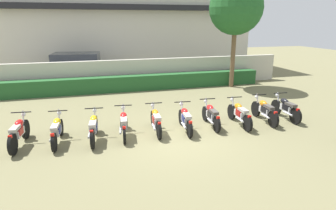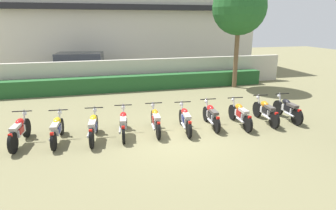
% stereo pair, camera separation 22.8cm
% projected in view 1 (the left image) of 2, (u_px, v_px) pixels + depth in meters
% --- Properties ---
extents(ground, '(60.00, 60.00, 0.00)m').
position_uv_depth(ground, '(175.00, 137.00, 9.54)').
color(ground, olive).
extents(building, '(19.29, 6.50, 8.74)m').
position_uv_depth(building, '(118.00, 13.00, 21.94)').
color(building, beige).
rests_on(building, ground).
extents(compound_wall, '(18.33, 0.30, 1.64)m').
position_uv_depth(compound_wall, '(135.00, 74.00, 16.55)').
color(compound_wall, '#BCB7A8').
rests_on(compound_wall, ground).
extents(hedge_row, '(14.66, 0.70, 0.84)m').
position_uv_depth(hedge_row, '(137.00, 83.00, 16.01)').
color(hedge_row, '#235628').
rests_on(hedge_row, ground).
extents(parked_car, '(4.73, 2.62, 1.89)m').
position_uv_depth(parked_car, '(80.00, 69.00, 17.52)').
color(parked_car, silver).
rests_on(parked_car, ground).
extents(tree_near_inspector, '(2.97, 2.97, 5.94)m').
position_uv_depth(tree_near_inspector, '(236.00, 8.00, 15.72)').
color(tree_near_inspector, brown).
rests_on(tree_near_inspector, ground).
extents(motorcycle_in_row_0, '(0.60, 1.88, 0.98)m').
position_uv_depth(motorcycle_in_row_0, '(19.00, 132.00, 8.75)').
color(motorcycle_in_row_0, black).
rests_on(motorcycle_in_row_0, ground).
extents(motorcycle_in_row_1, '(0.60, 1.85, 0.94)m').
position_uv_depth(motorcycle_in_row_1, '(57.00, 130.00, 8.99)').
color(motorcycle_in_row_1, black).
rests_on(motorcycle_in_row_1, ground).
extents(motorcycle_in_row_2, '(0.60, 1.90, 0.97)m').
position_uv_depth(motorcycle_in_row_2, '(94.00, 127.00, 9.18)').
color(motorcycle_in_row_2, black).
rests_on(motorcycle_in_row_2, ground).
extents(motorcycle_in_row_3, '(0.60, 1.88, 0.94)m').
position_uv_depth(motorcycle_in_row_3, '(124.00, 123.00, 9.57)').
color(motorcycle_in_row_3, black).
rests_on(motorcycle_in_row_3, ground).
extents(motorcycle_in_row_4, '(0.60, 1.81, 0.95)m').
position_uv_depth(motorcycle_in_row_4, '(156.00, 120.00, 9.85)').
color(motorcycle_in_row_4, black).
rests_on(motorcycle_in_row_4, ground).
extents(motorcycle_in_row_5, '(0.60, 1.86, 0.94)m').
position_uv_depth(motorcycle_in_row_5, '(185.00, 119.00, 10.02)').
color(motorcycle_in_row_5, black).
rests_on(motorcycle_in_row_5, ground).
extents(motorcycle_in_row_6, '(0.60, 1.80, 0.95)m').
position_uv_depth(motorcycle_in_row_6, '(211.00, 115.00, 10.44)').
color(motorcycle_in_row_6, black).
rests_on(motorcycle_in_row_6, ground).
extents(motorcycle_in_row_7, '(0.60, 1.95, 0.96)m').
position_uv_depth(motorcycle_in_row_7, '(239.00, 114.00, 10.57)').
color(motorcycle_in_row_7, black).
rests_on(motorcycle_in_row_7, ground).
extents(motorcycle_in_row_8, '(0.60, 1.94, 0.97)m').
position_uv_depth(motorcycle_in_row_8, '(264.00, 110.00, 10.92)').
color(motorcycle_in_row_8, black).
rests_on(motorcycle_in_row_8, ground).
extents(motorcycle_in_row_9, '(0.60, 1.84, 0.97)m').
position_uv_depth(motorcycle_in_row_9, '(286.00, 108.00, 11.22)').
color(motorcycle_in_row_9, black).
rests_on(motorcycle_in_row_9, ground).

